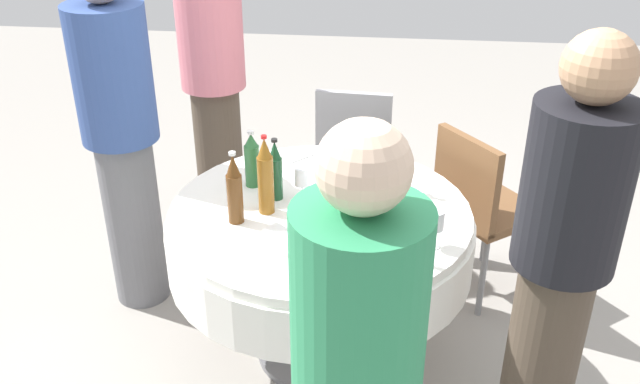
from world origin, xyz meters
TOP-DOWN VIEW (x-y plane):
  - ground_plane at (0.00, 0.00)m, footprint 10.00×10.00m
  - dining_table at (0.00, 0.00)m, footprint 1.25×1.25m
  - bottle_amber_south at (-0.21, -0.04)m, footprint 0.06×0.06m
  - bottle_brown_near at (-0.31, -0.13)m, footprint 0.06×0.06m
  - bottle_dark_green_west at (0.27, 0.20)m, footprint 0.06×0.06m
  - bottle_green_outer at (-0.31, 0.17)m, footprint 0.06×0.06m
  - bottle_brown_north at (0.02, -0.41)m, footprint 0.06×0.06m
  - bottle_dark_green_left at (-0.19, 0.07)m, footprint 0.06×0.06m
  - bottle_brown_inner at (0.25, -0.30)m, footprint 0.06×0.06m
  - wine_glass_outer at (0.44, -0.23)m, footprint 0.08×0.08m
  - wine_glass_north at (0.14, -0.15)m, footprint 0.06×0.06m
  - wine_glass_left at (-0.08, 0.07)m, footprint 0.06×0.06m
  - plate_right at (0.01, 0.25)m, footprint 0.23×0.23m
  - plate_rear at (-0.08, -0.24)m, footprint 0.24×0.24m
  - plate_front at (0.29, 0.01)m, footprint 0.24×0.24m
  - fork_near at (-0.13, 0.46)m, footprint 0.14×0.14m
  - person_south at (0.86, -0.40)m, footprint 0.34×0.34m
  - person_near at (-0.68, 1.02)m, footprint 0.34×0.34m
  - person_outer at (-0.93, 0.33)m, footprint 0.34×0.34m
  - chair_left at (0.08, 1.09)m, footprint 0.43×0.43m
  - chair_inner at (0.70, 0.53)m, footprint 0.56×0.56m

SIDE VIEW (x-z plane):
  - ground_plane at x=0.00m, z-range 0.00..0.00m
  - chair_left at x=0.08m, z-range 0.08..0.95m
  - chair_inner at x=0.70m, z-range 0.08..0.95m
  - dining_table at x=0.00m, z-range 0.22..0.96m
  - fork_near at x=-0.13m, z-range 0.74..0.74m
  - plate_rear at x=-0.08m, z-range 0.74..0.76m
  - plate_right at x=0.01m, z-range 0.73..0.77m
  - plate_front at x=0.29m, z-range 0.73..0.77m
  - wine_glass_left at x=-0.08m, z-range 0.77..0.92m
  - person_south at x=0.86m, z-range 0.04..1.65m
  - wine_glass_outer at x=0.44m, z-range 0.77..0.92m
  - wine_glass_north at x=0.14m, z-range 0.77..0.92m
  - bottle_brown_inner at x=0.25m, z-range 0.73..0.98m
  - bottle_green_outer at x=-0.31m, z-range 0.73..0.98m
  - bottle_brown_north at x=0.02m, z-range 0.73..0.99m
  - bottle_dark_green_west at x=0.27m, z-range 0.73..0.99m
  - bottle_dark_green_left at x=-0.19m, z-range 0.73..1.00m
  - person_near at x=-0.68m, z-range 0.04..1.69m
  - bottle_brown_near at x=-0.31m, z-range 0.73..1.03m
  - person_outer at x=-0.93m, z-range 0.04..1.72m
  - bottle_amber_south at x=-0.21m, z-range 0.73..1.06m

